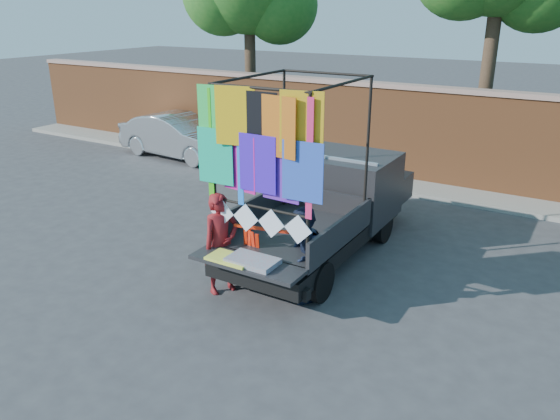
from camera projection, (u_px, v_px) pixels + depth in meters
The scene contains 8 objects.
ground at pixel (301, 292), 9.20m from camera, with size 90.00×90.00×0.00m, color #38383A.
brick_wall at pixel (430, 136), 14.35m from camera, with size 30.00×0.45×2.61m.
curb at pixel (418, 189), 14.24m from camera, with size 30.00×1.20×0.12m, color gray.
pickup_truck at pixel (334, 203), 10.76m from camera, with size 2.19×5.49×3.46m.
sedan at pixel (179, 136), 17.22m from camera, with size 1.44×4.14×1.36m, color silver.
woman at pixel (221, 243), 8.95m from camera, with size 0.63×0.41×1.73m, color maroon.
man at pixel (303, 255), 8.69m from camera, with size 0.78×0.61×1.60m, color #161F37.
streamer_bundle at pixel (256, 239), 8.80m from camera, with size 0.93×0.24×0.65m.
Camera 1 is at (3.89, -7.15, 4.51)m, focal length 35.00 mm.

